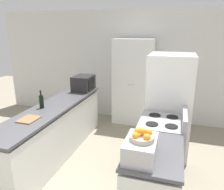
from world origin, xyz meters
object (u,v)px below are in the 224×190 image
stove (161,149)px  fruit_bowl (142,136)px  refrigerator (169,105)px  wine_bottle (41,101)px  toaster_oven (140,149)px  microwave (83,83)px  pantry_cabinet (133,82)px

stove → fruit_bowl: fruit_bowl is taller
stove → refrigerator: size_ratio=0.61×
wine_bottle → toaster_oven: (1.80, -0.98, -0.01)m
wine_bottle → toaster_oven: size_ratio=0.68×
microwave → toaster_oven: 2.72m
pantry_cabinet → microwave: bearing=-141.2°
microwave → pantry_cabinet: bearing=38.8°
toaster_oven → microwave: bearing=126.1°
stove → microwave: microwave is taller
toaster_oven → pantry_cabinet: bearing=103.1°
refrigerator → microwave: bearing=167.6°
microwave → fruit_bowl: bearing=-53.9°
refrigerator → toaster_oven: bearing=-95.9°
microwave → wine_bottle: microwave is taller
stove → fruit_bowl: 1.25m
pantry_cabinet → microwave: (-0.91, -0.73, 0.09)m
stove → wine_bottle: size_ratio=3.59×
refrigerator → stove: bearing=-93.4°
toaster_oven → wine_bottle: bearing=151.4°
refrigerator → toaster_oven: refrigerator is taller
pantry_cabinet → microwave: size_ratio=4.14×
stove → refrigerator: refrigerator is taller
refrigerator → fruit_bowl: refrigerator is taller
microwave → toaster_oven: microwave is taller
pantry_cabinet → fruit_bowl: (0.70, -2.94, 0.18)m
pantry_cabinet → toaster_oven: (0.68, -2.93, 0.03)m
microwave → fruit_bowl: fruit_bowl is taller
fruit_bowl → refrigerator: bearing=84.5°
refrigerator → wine_bottle: bearing=-157.5°
refrigerator → fruit_bowl: size_ratio=7.33×
pantry_cabinet → wine_bottle: 2.25m
wine_bottle → refrigerator: bearing=22.5°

